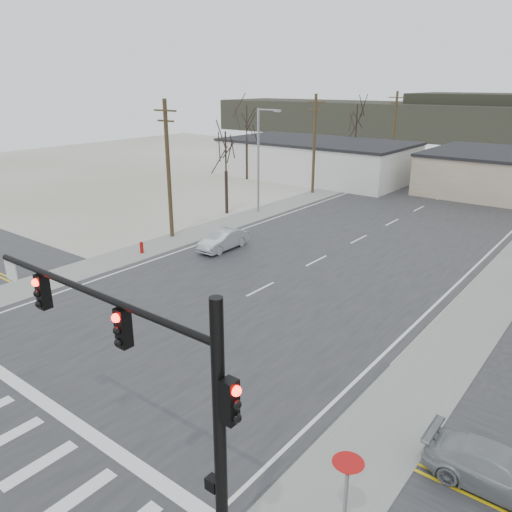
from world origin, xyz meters
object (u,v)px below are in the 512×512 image
Objects in this scene: sedan_crossing at (223,240)px; car_parked_silver at (500,472)px; car_far_a at (495,183)px; car_far_b at (492,167)px; traffic_signal_mast at (157,378)px; fire_hydrant at (142,247)px.

sedan_crossing reaches higher than car_parked_silver.
car_far_b is (-3.39, 12.26, -0.17)m from car_far_a.
traffic_signal_mast is 23.39m from fire_hydrant.
car_far_b is at bearing 13.32° from car_parked_silver.
traffic_signal_mast is at bearing -53.16° from sedan_crossing.
car_far_a is (13.64, 36.62, 0.44)m from fire_hydrant.
car_parked_silver is at bearing -81.94° from car_far_b.
car_far_a is at bearing 69.58° from fire_hydrant.
fire_hydrant is 5.57m from sedan_crossing.
fire_hydrant is 0.22× the size of car_far_b.
car_far_a is at bearing 95.01° from traffic_signal_mast.
traffic_signal_mast is 23.50m from sedan_crossing.
car_parked_silver is (24.43, -7.40, 0.19)m from fire_hydrant.
car_far_a reaches higher than car_parked_silver.
sedan_crossing is 45.29m from car_far_b.
fire_hydrant is 0.21× the size of sedan_crossing.
car_far_a is at bearing 12.95° from car_parked_silver.
car_far_a is 1.46× the size of car_far_b.
sedan_crossing is at bearing 128.03° from traffic_signal_mast.
sedan_crossing is at bearing 60.13° from car_parked_silver.
fire_hydrant is at bearing -134.54° from sedan_crossing.
sedan_crossing is 0.97× the size of car_parked_silver.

